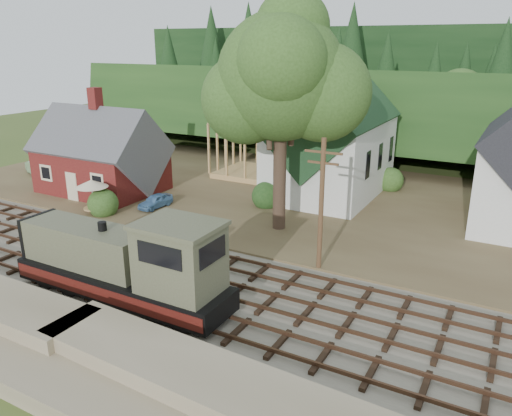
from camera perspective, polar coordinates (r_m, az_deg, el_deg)
The scene contains 16 objects.
ground at distance 29.15m, azimuth -9.87°, elevation -8.19°, with size 140.00×140.00×0.00m, color #384C1E.
embankment at distance 24.09m, azimuth -22.95°, elevation -15.66°, with size 64.00×5.00×1.60m, color #7F7259.
railroad_bed at distance 29.11m, azimuth -9.87°, elevation -8.05°, with size 64.00×11.00×0.16m, color #726B5B.
village_flat at distance 43.50m, azimuth 4.94°, elevation 1.28°, with size 64.00×26.00×0.30m, color brown.
hillside at distance 65.58m, azimuth 13.61°, elevation 6.55°, with size 70.00×28.00×8.00m, color #1E3F19.
ridge at distance 80.89m, azimuth 16.74°, elevation 8.46°, with size 80.00×20.00×12.00m, color black.
depot at distance 46.15m, azimuth -17.28°, elevation 5.45°, with size 10.80×7.41×9.00m.
church at distance 43.10m, azimuth 8.49°, elevation 7.88°, with size 8.40×15.17×13.00m.
timber_frame at distance 48.78m, azimuth 0.50°, elevation 7.01°, with size 8.20×6.20×6.99m.
lattice_tower at distance 53.25m, azimuth 3.70°, elevation 15.28°, with size 3.20×3.20×12.12m.
big_tree at distance 33.60m, azimuth 3.20°, elevation 13.78°, with size 10.90×8.40×14.70m.
telegraph_pole_near at distance 28.44m, azimuth 7.47°, elevation 0.50°, with size 2.20×0.28×8.00m.
locomotive at distance 26.33m, azimuth -14.50°, elevation -6.34°, with size 12.23×3.06×4.89m.
car_blue at distance 40.75m, azimuth -11.41°, elevation 0.80°, with size 1.27×3.17×1.08m, color #5688B9.
car_green at distance 54.66m, azimuth -23.77°, elevation 4.20°, with size 1.37×3.92×1.29m, color #73A270.
patio_set at distance 39.82m, azimuth -18.29°, elevation 2.50°, with size 2.46×2.46×2.74m.
Camera 1 is at (16.71, -20.08, 12.92)m, focal length 35.00 mm.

